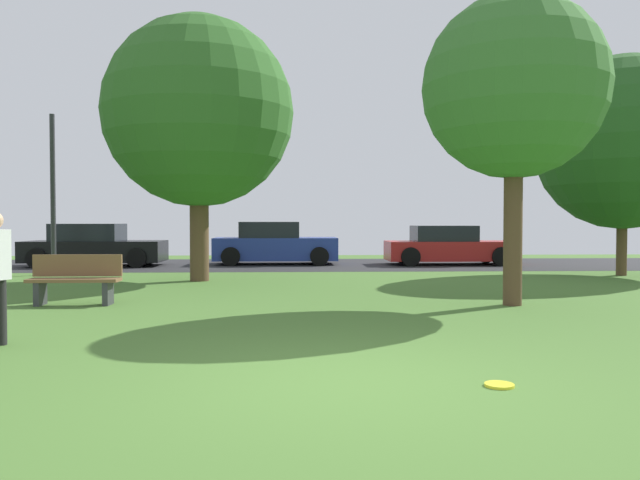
{
  "coord_description": "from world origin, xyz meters",
  "views": [
    {
      "loc": [
        -0.47,
        -5.82,
        1.51
      ],
      "look_at": [
        0.0,
        4.67,
        1.2
      ],
      "focal_mm": 35.42,
      "sensor_mm": 36.0,
      "label": 1
    }
  ],
  "objects_px": {
    "frisbee_disc": "(499,385)",
    "park_bench": "(75,279)",
    "street_lamp_post": "(53,195)",
    "oak_tree_left": "(199,113)",
    "parked_car_black": "(94,247)",
    "maple_tree_near": "(514,88)",
    "parked_car_red": "(448,247)",
    "maple_tree_far": "(623,143)",
    "parked_car_blue": "(274,245)"
  },
  "relations": [
    {
      "from": "maple_tree_near",
      "to": "park_bench",
      "type": "distance_m",
      "value": 8.59
    },
    {
      "from": "maple_tree_near",
      "to": "park_bench",
      "type": "bearing_deg",
      "value": 176.87
    },
    {
      "from": "maple_tree_near",
      "to": "park_bench",
      "type": "relative_size",
      "value": 3.46
    },
    {
      "from": "oak_tree_left",
      "to": "parked_car_black",
      "type": "distance_m",
      "value": 7.82
    },
    {
      "from": "frisbee_disc",
      "to": "street_lamp_post",
      "type": "distance_m",
      "value": 15.23
    },
    {
      "from": "parked_car_black",
      "to": "parked_car_blue",
      "type": "relative_size",
      "value": 1.06
    },
    {
      "from": "oak_tree_left",
      "to": "parked_car_red",
      "type": "xyz_separation_m",
      "value": [
        7.76,
        5.6,
        -3.61
      ]
    },
    {
      "from": "frisbee_disc",
      "to": "parked_car_black",
      "type": "xyz_separation_m",
      "value": [
        -8.54,
        15.83,
        0.63
      ]
    },
    {
      "from": "maple_tree_far",
      "to": "parked_car_black",
      "type": "distance_m",
      "value": 16.67
    },
    {
      "from": "maple_tree_far",
      "to": "street_lamp_post",
      "type": "distance_m",
      "value": 15.93
    },
    {
      "from": "maple_tree_far",
      "to": "street_lamp_post",
      "type": "bearing_deg",
      "value": 176.59
    },
    {
      "from": "maple_tree_far",
      "to": "street_lamp_post",
      "type": "xyz_separation_m",
      "value": [
        -15.84,
        0.94,
        -1.42
      ]
    },
    {
      "from": "frisbee_disc",
      "to": "park_bench",
      "type": "height_order",
      "value": "park_bench"
    },
    {
      "from": "maple_tree_near",
      "to": "street_lamp_post",
      "type": "height_order",
      "value": "maple_tree_near"
    },
    {
      "from": "maple_tree_far",
      "to": "parked_car_red",
      "type": "xyz_separation_m",
      "value": [
        -3.72,
        4.54,
        -3.05
      ]
    },
    {
      "from": "park_bench",
      "to": "frisbee_disc",
      "type": "bearing_deg",
      "value": 134.48
    },
    {
      "from": "park_bench",
      "to": "street_lamp_post",
      "type": "bearing_deg",
      "value": -66.77
    },
    {
      "from": "parked_car_red",
      "to": "street_lamp_post",
      "type": "relative_size",
      "value": 0.97
    },
    {
      "from": "oak_tree_left",
      "to": "street_lamp_post",
      "type": "height_order",
      "value": "oak_tree_left"
    },
    {
      "from": "parked_car_blue",
      "to": "street_lamp_post",
      "type": "bearing_deg",
      "value": -146.29
    },
    {
      "from": "oak_tree_left",
      "to": "street_lamp_post",
      "type": "xyz_separation_m",
      "value": [
        -4.36,
        2.0,
        -1.98
      ]
    },
    {
      "from": "maple_tree_far",
      "to": "park_bench",
      "type": "relative_size",
      "value": 3.79
    },
    {
      "from": "parked_car_blue",
      "to": "maple_tree_near",
      "type": "bearing_deg",
      "value": -67.42
    },
    {
      "from": "frisbee_disc",
      "to": "park_bench",
      "type": "xyz_separation_m",
      "value": [
        -5.8,
        5.91,
        0.45
      ]
    },
    {
      "from": "parked_car_black",
      "to": "street_lamp_post",
      "type": "relative_size",
      "value": 1.01
    },
    {
      "from": "parked_car_blue",
      "to": "street_lamp_post",
      "type": "height_order",
      "value": "street_lamp_post"
    },
    {
      "from": "maple_tree_near",
      "to": "frisbee_disc",
      "type": "height_order",
      "value": "maple_tree_near"
    },
    {
      "from": "parked_car_black",
      "to": "maple_tree_near",
      "type": "bearing_deg",
      "value": -44.3
    },
    {
      "from": "park_bench",
      "to": "oak_tree_left",
      "type": "bearing_deg",
      "value": -109.5
    },
    {
      "from": "parked_car_blue",
      "to": "street_lamp_post",
      "type": "relative_size",
      "value": 0.95
    },
    {
      "from": "maple_tree_near",
      "to": "parked_car_blue",
      "type": "height_order",
      "value": "maple_tree_near"
    },
    {
      "from": "maple_tree_near",
      "to": "parked_car_blue",
      "type": "bearing_deg",
      "value": 112.58
    },
    {
      "from": "parked_car_blue",
      "to": "street_lamp_post",
      "type": "xyz_separation_m",
      "value": [
        -6.09,
        -4.06,
        1.57
      ]
    },
    {
      "from": "maple_tree_near",
      "to": "parked_car_black",
      "type": "height_order",
      "value": "maple_tree_near"
    },
    {
      "from": "parked_car_black",
      "to": "park_bench",
      "type": "xyz_separation_m",
      "value": [
        2.73,
        -9.92,
        -0.18
      ]
    },
    {
      "from": "maple_tree_near",
      "to": "maple_tree_far",
      "type": "bearing_deg",
      "value": 48.93
    },
    {
      "from": "maple_tree_near",
      "to": "parked_car_blue",
      "type": "xyz_separation_m",
      "value": [
        -4.56,
        10.96,
        -3.2
      ]
    },
    {
      "from": "maple_tree_near",
      "to": "maple_tree_far",
      "type": "relative_size",
      "value": 0.91
    },
    {
      "from": "parked_car_black",
      "to": "maple_tree_far",
      "type": "bearing_deg",
      "value": -15.53
    },
    {
      "from": "oak_tree_left",
      "to": "parked_car_black",
      "type": "relative_size",
      "value": 1.46
    },
    {
      "from": "oak_tree_left",
      "to": "parked_car_red",
      "type": "bearing_deg",
      "value": 35.84
    },
    {
      "from": "frisbee_disc",
      "to": "park_bench",
      "type": "distance_m",
      "value": 8.3
    },
    {
      "from": "parked_car_black",
      "to": "parked_car_blue",
      "type": "xyz_separation_m",
      "value": [
        6.05,
        0.62,
        0.03
      ]
    },
    {
      "from": "maple_tree_near",
      "to": "frisbee_disc",
      "type": "distance_m",
      "value": 7.02
    },
    {
      "from": "parked_car_red",
      "to": "park_bench",
      "type": "xyz_separation_m",
      "value": [
        -9.34,
        -10.07,
        -0.16
      ]
    },
    {
      "from": "maple_tree_near",
      "to": "parked_car_blue",
      "type": "distance_m",
      "value": 12.3
    },
    {
      "from": "parked_car_black",
      "to": "park_bench",
      "type": "relative_size",
      "value": 2.83
    },
    {
      "from": "park_bench",
      "to": "maple_tree_far",
      "type": "bearing_deg",
      "value": -157.06
    },
    {
      "from": "maple_tree_near",
      "to": "parked_car_red",
      "type": "bearing_deg",
      "value": 82.03
    },
    {
      "from": "oak_tree_left",
      "to": "maple_tree_near",
      "type": "relative_size",
      "value": 1.2
    }
  ]
}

